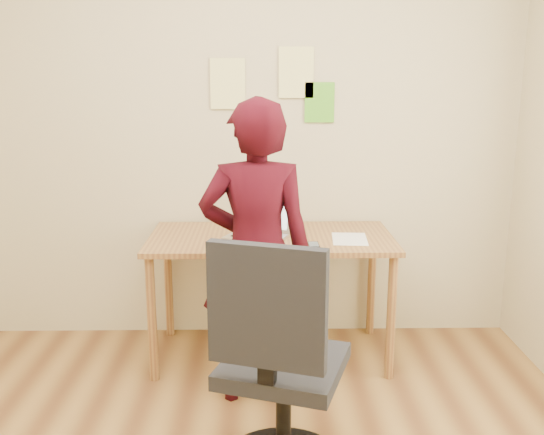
{
  "coord_description": "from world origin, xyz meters",
  "views": [
    {
      "loc": [
        0.16,
        -1.99,
        1.64
      ],
      "look_at": [
        0.21,
        0.95,
        0.95
      ],
      "focal_mm": 40.0,
      "sensor_mm": 36.0,
      "label": 1
    }
  ],
  "objects_px": {
    "phone": "(314,245)",
    "laptop": "(260,228)",
    "person": "(256,254)",
    "office_chair": "(279,381)",
    "desk": "(271,250)"
  },
  "relations": [
    {
      "from": "phone",
      "to": "laptop",
      "type": "bearing_deg",
      "value": 144.05
    },
    {
      "from": "laptop",
      "to": "person",
      "type": "relative_size",
      "value": 0.27
    },
    {
      "from": "laptop",
      "to": "person",
      "type": "xyz_separation_m",
      "value": [
        -0.02,
        -0.47,
        -0.02
      ]
    },
    {
      "from": "office_chair",
      "to": "desk",
      "type": "bearing_deg",
      "value": 109.27
    },
    {
      "from": "phone",
      "to": "office_chair",
      "type": "height_order",
      "value": "office_chair"
    },
    {
      "from": "desk",
      "to": "person",
      "type": "xyz_separation_m",
      "value": [
        -0.08,
        -0.48,
        0.12
      ]
    },
    {
      "from": "desk",
      "to": "person",
      "type": "distance_m",
      "value": 0.5
    },
    {
      "from": "phone",
      "to": "person",
      "type": "bearing_deg",
      "value": -140.24
    },
    {
      "from": "phone",
      "to": "office_chair",
      "type": "bearing_deg",
      "value": -103.56
    },
    {
      "from": "desk",
      "to": "phone",
      "type": "bearing_deg",
      "value": -42.62
    },
    {
      "from": "laptop",
      "to": "person",
      "type": "distance_m",
      "value": 0.47
    },
    {
      "from": "office_chair",
      "to": "person",
      "type": "height_order",
      "value": "person"
    },
    {
      "from": "laptop",
      "to": "phone",
      "type": "xyz_separation_m",
      "value": [
        0.29,
        -0.21,
        -0.05
      ]
    },
    {
      "from": "desk",
      "to": "laptop",
      "type": "bearing_deg",
      "value": -176.53
    },
    {
      "from": "laptop",
      "to": "office_chair",
      "type": "relative_size",
      "value": 0.39
    }
  ]
}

